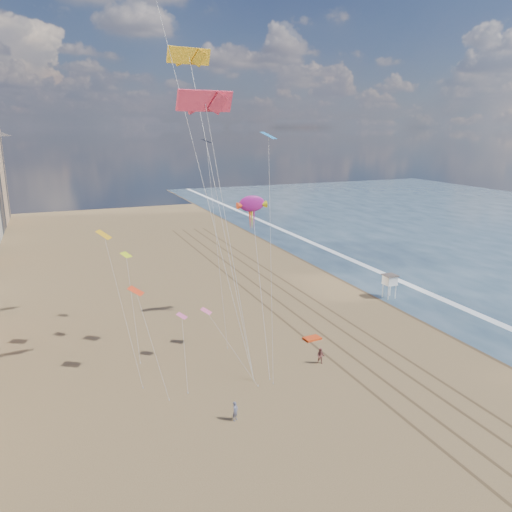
{
  "coord_description": "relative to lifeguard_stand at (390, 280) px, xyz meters",
  "views": [
    {
      "loc": [
        -26.66,
        -24.75,
        23.63
      ],
      "look_at": [
        -5.98,
        26.0,
        9.5
      ],
      "focal_mm": 35.0,
      "sensor_mm": 36.0,
      "label": 1
    }
  ],
  "objects": [
    {
      "name": "ground",
      "position": [
        -16.55,
        -30.79,
        -2.63
      ],
      "size": [
        260.0,
        260.0,
        0.0
      ],
      "primitive_type": "plane",
      "color": "brown",
      "rests_on": "ground"
    },
    {
      "name": "wet_sand",
      "position": [
        2.45,
        9.21,
        -2.62
      ],
      "size": [
        260.0,
        260.0,
        0.0
      ],
      "primitive_type": "plane",
      "color": "#42301E",
      "rests_on": "ground"
    },
    {
      "name": "foam",
      "position": [
        6.65,
        9.21,
        -2.62
      ],
      "size": [
        260.0,
        260.0,
        0.0
      ],
      "primitive_type": "plane",
      "color": "white",
      "rests_on": "ground"
    },
    {
      "name": "tracks",
      "position": [
        -14.0,
        -0.79,
        -2.62
      ],
      "size": [
        7.68,
        120.0,
        0.01
      ],
      "color": "brown",
      "rests_on": "ground"
    },
    {
      "name": "lifeguard_stand",
      "position": [
        0.0,
        0.0,
        0.0
      ],
      "size": [
        1.89,
        1.89,
        3.41
      ],
      "color": "white",
      "rests_on": "ground"
    },
    {
      "name": "grounded_kite",
      "position": [
        -17.15,
        -8.71,
        -2.51
      ],
      "size": [
        2.06,
        1.44,
        0.22
      ],
      "primitive_type": "cube",
      "rotation": [
        0.0,
        0.0,
        0.11
      ],
      "color": "#EF4114",
      "rests_on": "ground"
    },
    {
      "name": "show_kite",
      "position": [
        -20.92,
        0.48,
        12.0
      ],
      "size": [
        4.25,
        8.53,
        21.75
      ],
      "color": "#981777",
      "rests_on": "ground"
    },
    {
      "name": "kite_flyer_a",
      "position": [
        -30.92,
        -20.79,
        -1.78
      ],
      "size": [
        0.73,
        0.7,
        1.68
      ],
      "primitive_type": "imported",
      "rotation": [
        0.0,
        0.0,
        0.68
      ],
      "color": "slate",
      "rests_on": "ground"
    },
    {
      "name": "kite_flyer_b",
      "position": [
        -19.29,
        -14.48,
        -1.77
      ],
      "size": [
        1.05,
        1.01,
        1.71
      ],
      "primitive_type": "imported",
      "rotation": [
        0.0,
        0.0,
        -0.63
      ],
      "color": "brown",
      "rests_on": "ground"
    },
    {
      "name": "parafoils",
      "position": [
        -31.42,
        -6.6,
        31.05
      ],
      "size": [
        11.58,
        14.42,
        19.59
      ],
      "color": "black",
      "rests_on": "ground"
    },
    {
      "name": "small_kites",
      "position": [
        -32.18,
        -5.95,
        10.18
      ],
      "size": [
        17.25,
        11.13,
        19.51
      ],
      "color": "#D35289",
      "rests_on": "ground"
    }
  ]
}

